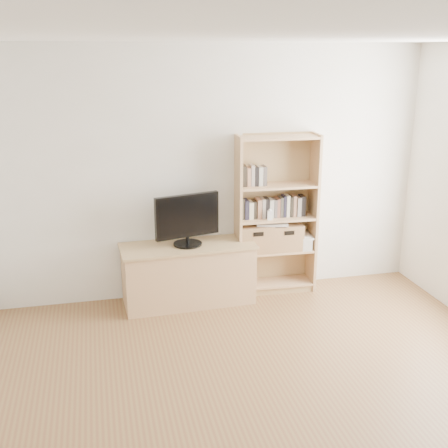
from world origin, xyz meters
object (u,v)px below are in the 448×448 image
object	(u,v)px
television	(187,220)
laptop	(272,223)
bookshelf	(276,215)
baby_monitor	(270,215)
basket_left	(255,238)
tv_stand	(188,275)
basket_right	(285,236)

from	to	relation	value
television	laptop	distance (m)	0.93
bookshelf	baby_monitor	size ratio (longest dim) A/B	17.44
basket_left	laptop	size ratio (longest dim) A/B	1.07
television	bookshelf	bearing A→B (deg)	-8.28
tv_stand	bookshelf	xyz separation A→B (m)	(0.97, 0.10, 0.55)
basket_left	tv_stand	bearing A→B (deg)	-170.44
television	laptop	size ratio (longest dim) A/B	2.06
laptop	television	bearing A→B (deg)	-160.29
television	basket_right	xyz separation A→B (m)	(1.07, 0.09, -0.28)
baby_monitor	tv_stand	bearing A→B (deg)	-169.65
bookshelf	television	bearing A→B (deg)	-172.30
television	basket_left	bearing A→B (deg)	-6.30
basket_right	television	bearing A→B (deg)	-174.44
tv_stand	laptop	size ratio (longest dim) A/B	4.03
tv_stand	basket_right	size ratio (longest dim) A/B	3.87
baby_monitor	basket_left	bearing A→B (deg)	153.86
bookshelf	basket_left	xyz separation A→B (m)	(-0.23, 0.00, -0.23)
baby_monitor	basket_left	world-z (taller)	baby_monitor
bookshelf	basket_left	world-z (taller)	bookshelf
bookshelf	baby_monitor	distance (m)	0.14
tv_stand	basket_right	xyz separation A→B (m)	(1.07, 0.09, 0.31)
television	baby_monitor	size ratio (longest dim) A/B	6.91
basket_left	laptop	world-z (taller)	laptop
bookshelf	tv_stand	bearing A→B (deg)	-172.30
television	baby_monitor	xyz separation A→B (m)	(0.87, 0.00, -0.01)
bookshelf	baby_monitor	bearing A→B (deg)	-135.00
basket_right	laptop	size ratio (longest dim) A/B	1.04
bookshelf	basket_right	world-z (taller)	bookshelf
television	basket_left	size ratio (longest dim) A/B	1.92
bookshelf	television	world-z (taller)	bookshelf
bookshelf	basket_right	bearing A→B (deg)	-2.60
bookshelf	laptop	distance (m)	0.09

